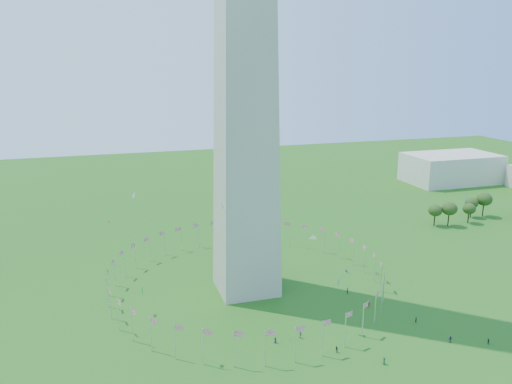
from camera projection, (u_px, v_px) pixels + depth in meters
flag_ring at (246, 275)px, 149.16m from camera, size 80.24×80.24×9.00m
gov_building_east_a at (451, 168)px, 283.52m from camera, size 50.00×30.00×16.00m
crowd at (331, 373)px, 108.06m from camera, size 89.94×57.16×1.96m
kites_aloft at (301, 254)px, 122.98m from camera, size 93.59×71.48×36.93m
tree_line_east at (481, 209)px, 214.57m from camera, size 53.12×15.56×10.55m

